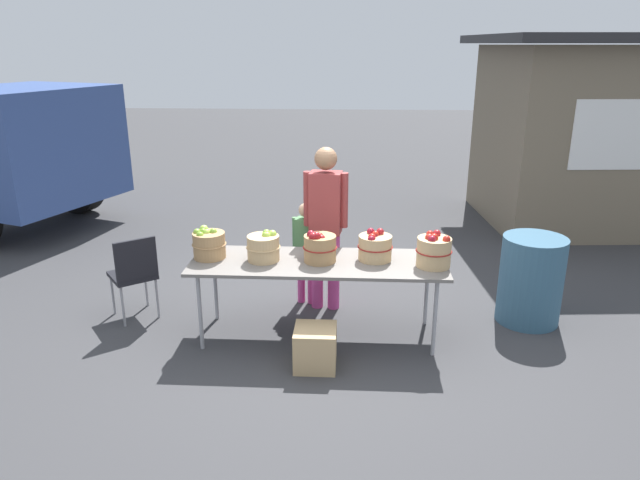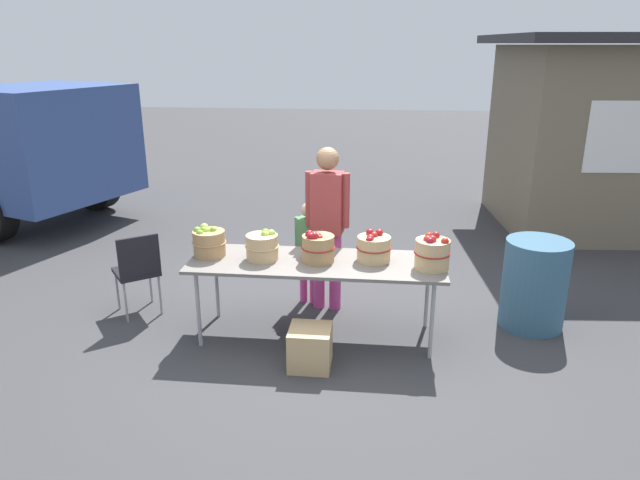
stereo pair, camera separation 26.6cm
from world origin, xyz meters
name	(u,v)px [view 2 (the right image)]	position (x,y,z in m)	size (l,w,h in m)	color
ground_plane	(317,335)	(0.00, 0.00, 0.00)	(40.00, 40.00, 0.00)	#38383A
market_table	(316,265)	(0.00, 0.00, 0.71)	(2.30, 0.76, 0.75)	slate
apple_basket_green_0	(209,242)	(-1.00, 0.04, 0.88)	(0.31, 0.31, 0.30)	#A87F51
apple_basket_green_1	(262,246)	(-0.49, 0.00, 0.87)	(0.31, 0.31, 0.28)	tan
apple_basket_red_0	(318,247)	(0.01, 0.00, 0.88)	(0.31, 0.31, 0.30)	#A87F51
apple_basket_red_1	(374,248)	(0.51, 0.07, 0.87)	(0.32, 0.32, 0.28)	tan
apple_basket_red_2	(432,253)	(1.02, -0.06, 0.89)	(0.32, 0.32, 0.31)	tan
vendor_adult	(327,217)	(0.04, 0.63, 0.99)	(0.44, 0.25, 1.68)	#CC3F8C
child_customer	(308,245)	(-0.17, 0.74, 0.64)	(0.28, 0.18, 1.09)	#CC3F8C
food_kiosk	(613,133)	(3.89, 4.01, 1.38)	(3.72, 3.17, 2.74)	#726651
folding_chair	(138,267)	(-1.82, 0.27, 0.51)	(0.56, 0.56, 0.86)	black
trash_barrel	(534,284)	(2.05, 0.44, 0.43)	(0.61, 0.61, 0.87)	#335972
produce_crate	(310,347)	(0.01, -0.54, 0.18)	(0.35, 0.35, 0.35)	tan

